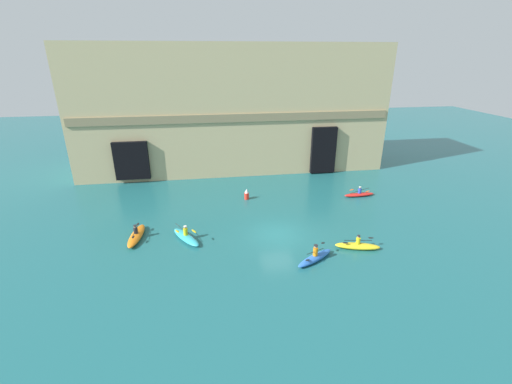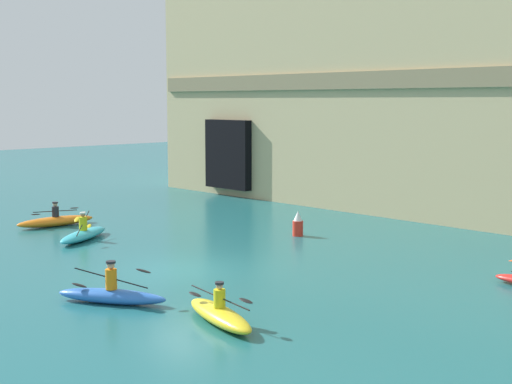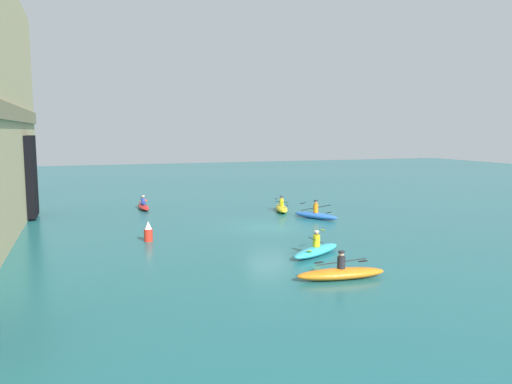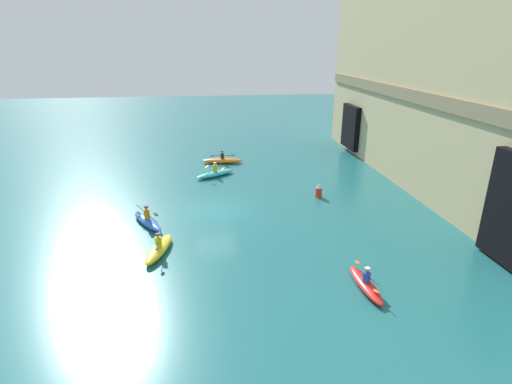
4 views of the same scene
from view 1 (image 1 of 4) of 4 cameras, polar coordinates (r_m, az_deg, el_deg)
The scene contains 8 objects.
ground_plane at distance 26.52m, azimuth 3.69°, elevation -7.03°, with size 120.00×120.00×0.00m, color #1E6066.
cliff_bluff at distance 40.69m, azimuth -4.00°, elevation 13.69°, with size 34.41×8.44×13.98m.
kayak_blue at distance 23.58m, azimuth 9.81°, elevation -10.67°, with size 3.08×2.25×1.20m.
kayak_yellow at distance 25.56m, azimuth 16.56°, elevation -8.58°, with size 3.22×1.53×1.08m.
kayak_cyan at distance 26.18m, azimuth -11.59°, elevation -7.31°, with size 2.46×3.31×1.13m.
kayak_red at distance 34.63m, azimuth 16.82°, elevation -0.35°, with size 3.05×0.78×0.99m.
kayak_orange at distance 27.33m, azimuth -19.32°, elevation -6.84°, with size 1.23×3.60×1.10m.
marker_buoy at distance 32.43m, azimuth -1.58°, elevation -0.39°, with size 0.44×0.44×1.05m.
Camera 1 is at (-5.24, -22.57, 12.90)m, focal length 24.00 mm.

